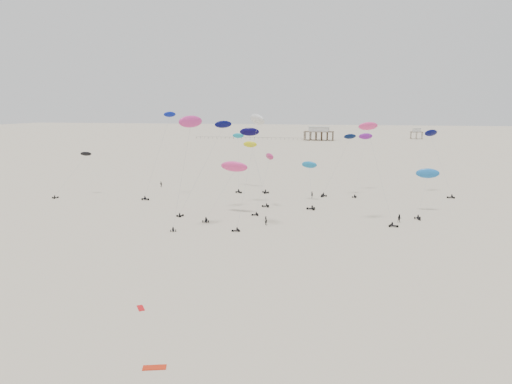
% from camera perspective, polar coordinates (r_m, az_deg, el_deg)
% --- Properties ---
extents(ground_plane, '(900.00, 900.00, 0.00)m').
position_cam_1_polar(ground_plane, '(212.60, 6.34, 3.18)').
color(ground_plane, beige).
extents(pavilion_main, '(21.00, 13.00, 9.80)m').
position_cam_1_polar(pavilion_main, '(362.04, 7.19, 6.56)').
color(pavilion_main, brown).
rests_on(pavilion_main, ground).
extents(pavilion_small, '(9.00, 7.00, 8.00)m').
position_cam_1_polar(pavilion_small, '(392.65, 17.87, 6.30)').
color(pavilion_small, brown).
rests_on(pavilion_small, ground).
extents(pier_fence, '(80.20, 0.20, 1.50)m').
position_cam_1_polar(pier_fence, '(370.34, -0.91, 6.17)').
color(pier_fence, black).
rests_on(pier_fence, ground).
extents(rig_0, '(7.66, 9.87, 13.79)m').
position_cam_1_polar(rig_0, '(144.83, -19.94, 2.55)').
color(rig_0, black).
rests_on(rig_0, ground).
extents(rig_1, '(5.24, 14.23, 14.51)m').
position_cam_1_polar(rig_1, '(126.60, 6.18, 1.77)').
color(rig_1, black).
rests_on(rig_1, ground).
extents(rig_2, '(9.70, 8.08, 17.35)m').
position_cam_1_polar(rig_2, '(137.82, 9.46, 3.60)').
color(rig_2, black).
rests_on(rig_2, ground).
extents(rig_3, '(6.22, 12.11, 12.64)m').
position_cam_1_polar(rig_3, '(121.29, 18.89, 1.37)').
color(rig_3, black).
rests_on(rig_3, ground).
extents(rig_4, '(5.38, 16.50, 20.17)m').
position_cam_1_polar(rig_4, '(146.20, 12.20, 5.00)').
color(rig_4, black).
rests_on(rig_4, ground).
extents(rig_5, '(6.35, 14.38, 18.98)m').
position_cam_1_polar(rig_5, '(147.79, -2.01, 4.08)').
color(rig_5, black).
rests_on(rig_5, ground).
extents(rig_6, '(6.05, 7.46, 22.65)m').
position_cam_1_polar(rig_6, '(99.29, -7.69, 6.82)').
color(rig_6, black).
rests_on(rig_6, ground).
extents(rig_7, '(8.53, 12.40, 18.92)m').
position_cam_1_polar(rig_7, '(147.88, 19.78, 5.00)').
color(rig_7, black).
rests_on(rig_7, ground).
extents(rig_8, '(8.71, 6.91, 19.24)m').
position_cam_1_polar(rig_8, '(124.34, -0.45, 5.56)').
color(rig_8, black).
rests_on(rig_8, ground).
extents(rig_9, '(6.77, 11.39, 23.24)m').
position_cam_1_polar(rig_9, '(135.81, -11.01, 4.65)').
color(rig_9, black).
rests_on(rig_9, ground).
extents(rig_10, '(3.77, 13.06, 15.33)m').
position_cam_1_polar(rig_10, '(118.10, 1.19, 2.57)').
color(rig_10, black).
rests_on(rig_10, ground).
extents(rig_11, '(6.78, 8.93, 23.09)m').
position_cam_1_polar(rig_11, '(99.26, -0.06, 7.16)').
color(rig_11, black).
rests_on(rig_11, ground).
extents(rig_12, '(9.38, 7.70, 21.35)m').
position_cam_1_polar(rig_12, '(106.62, 13.24, 5.16)').
color(rig_12, black).
rests_on(rig_12, ground).
extents(rig_13, '(8.04, 13.65, 14.25)m').
position_cam_1_polar(rig_13, '(112.94, -2.80, 2.38)').
color(rig_13, black).
rests_on(rig_13, ground).
extents(rig_14, '(10.17, 14.20, 22.85)m').
position_cam_1_polar(rig_14, '(116.77, -4.66, 5.86)').
color(rig_14, black).
rests_on(rig_14, ground).
extents(rig_15, '(10.06, 12.10, 16.44)m').
position_cam_1_polar(rig_15, '(147.06, -0.17, 3.88)').
color(rig_15, black).
rests_on(rig_15, ground).
extents(spectator_0, '(0.93, 0.97, 2.21)m').
position_cam_1_polar(spectator_0, '(103.52, 1.14, -3.80)').
color(spectator_0, black).
rests_on(spectator_0, ground).
extents(spectator_1, '(1.05, 0.69, 2.04)m').
position_cam_1_polar(spectator_1, '(110.15, 16.06, -3.35)').
color(spectator_1, black).
rests_on(spectator_1, ground).
extents(spectator_2, '(1.34, 1.18, 2.00)m').
position_cam_1_polar(spectator_2, '(154.29, -10.79, 0.56)').
color(spectator_2, black).
rests_on(spectator_2, ground).
extents(spectator_3, '(0.85, 0.78, 1.93)m').
position_cam_1_polar(spectator_3, '(135.40, 6.41, -0.61)').
color(spectator_3, black).
rests_on(spectator_3, ground).
extents(grounded_kite_a, '(2.37, 1.51, 0.08)m').
position_cam_1_polar(grounded_kite_a, '(50.76, -11.53, -19.10)').
color(grounded_kite_a, red).
rests_on(grounded_kite_a, ground).
extents(grounded_kite_b, '(1.60, 1.88, 0.07)m').
position_cam_1_polar(grounded_kite_b, '(64.04, -13.04, -12.82)').
color(grounded_kite_b, red).
rests_on(grounded_kite_b, ground).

